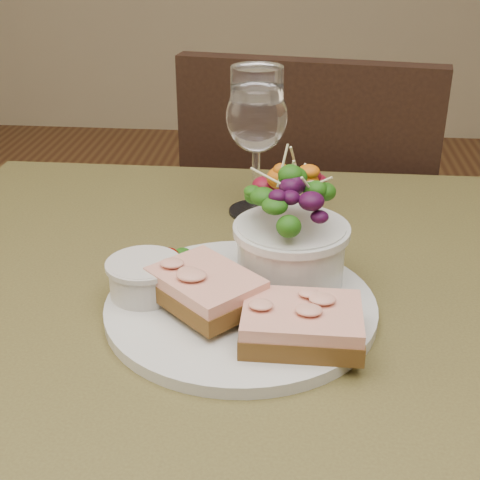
# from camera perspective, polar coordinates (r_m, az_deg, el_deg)

# --- Properties ---
(cafe_table) EXTENTS (0.80, 0.80, 0.75)m
(cafe_table) POSITION_cam_1_polar(r_m,az_deg,el_deg) (0.72, -0.50, -12.79)
(cafe_table) COLOR #473E1E
(cafe_table) RESTS_ON ground
(chair_far) EXTENTS (0.48, 0.48, 0.90)m
(chair_far) POSITION_cam_1_polar(r_m,az_deg,el_deg) (1.45, 5.92, -7.71)
(chair_far) COLOR black
(chair_far) RESTS_ON ground
(dinner_plate) EXTENTS (0.27, 0.27, 0.01)m
(dinner_plate) POSITION_cam_1_polar(r_m,az_deg,el_deg) (0.66, 0.07, -5.69)
(dinner_plate) COLOR silver
(dinner_plate) RESTS_ON cafe_table
(sandwich_front) EXTENTS (0.11, 0.08, 0.03)m
(sandwich_front) POSITION_cam_1_polar(r_m,az_deg,el_deg) (0.60, 5.29, -7.14)
(sandwich_front) COLOR #442612
(sandwich_front) RESTS_ON dinner_plate
(sandwich_back) EXTENTS (0.12, 0.12, 0.03)m
(sandwich_back) POSITION_cam_1_polar(r_m,az_deg,el_deg) (0.63, -2.94, -4.13)
(sandwich_back) COLOR #442612
(sandwich_back) RESTS_ON dinner_plate
(ramekin) EXTENTS (0.07, 0.07, 0.04)m
(ramekin) POSITION_cam_1_polar(r_m,az_deg,el_deg) (0.66, -8.17, -3.08)
(ramekin) COLOR beige
(ramekin) RESTS_ON dinner_plate
(salad_bowl) EXTENTS (0.11, 0.11, 0.13)m
(salad_bowl) POSITION_cam_1_polar(r_m,az_deg,el_deg) (0.67, 4.42, 1.12)
(salad_bowl) COLOR silver
(salad_bowl) RESTS_ON dinner_plate
(garnish) EXTENTS (0.05, 0.04, 0.02)m
(garnish) POSITION_cam_1_polar(r_m,az_deg,el_deg) (0.72, -5.17, -1.54)
(garnish) COLOR #153D0B
(garnish) RESTS_ON dinner_plate
(wine_glass) EXTENTS (0.08, 0.08, 0.18)m
(wine_glass) POSITION_cam_1_polar(r_m,az_deg,el_deg) (0.83, 1.43, 10.15)
(wine_glass) COLOR white
(wine_glass) RESTS_ON cafe_table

